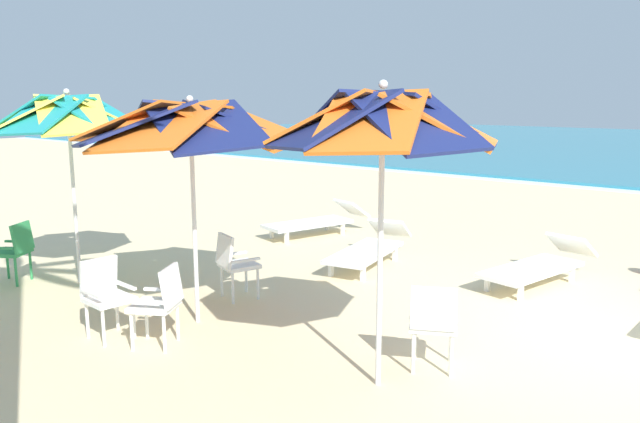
# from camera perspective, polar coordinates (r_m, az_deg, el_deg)

# --- Properties ---
(ground_plane) EXTENTS (80.00, 80.00, 0.00)m
(ground_plane) POSITION_cam_1_polar(r_m,az_deg,el_deg) (7.38, 23.36, -10.86)
(ground_plane) COLOR beige
(beach_umbrella_0) EXTENTS (2.02, 2.02, 2.72)m
(beach_umbrella_0) POSITION_cam_1_polar(r_m,az_deg,el_deg) (5.28, 5.80, 8.12)
(beach_umbrella_0) COLOR silver
(beach_umbrella_0) RESTS_ON ground
(plastic_chair_0) EXTENTS (0.60, 0.62, 0.87)m
(plastic_chair_0) POSITION_cam_1_polar(r_m,az_deg,el_deg) (6.02, 10.42, -9.90)
(plastic_chair_0) COLOR white
(plastic_chair_0) RESTS_ON ground
(beach_umbrella_1) EXTENTS (2.64, 2.64, 2.60)m
(beach_umbrella_1) POSITION_cam_1_polar(r_m,az_deg,el_deg) (7.01, -11.86, 7.79)
(beach_umbrella_1) COLOR silver
(beach_umbrella_1) RESTS_ON ground
(plastic_chair_1) EXTENTS (0.62, 0.61, 0.87)m
(plastic_chair_1) POSITION_cam_1_polar(r_m,az_deg,el_deg) (6.70, -14.55, -7.97)
(plastic_chair_1) COLOR white
(plastic_chair_1) RESTS_ON ground
(plastic_chair_2) EXTENTS (0.55, 0.58, 0.87)m
(plastic_chair_2) POSITION_cam_1_polar(r_m,az_deg,el_deg) (8.05, -7.92, -4.62)
(plastic_chair_2) COLOR white
(plastic_chair_2) RESTS_ON ground
(plastic_chair_3) EXTENTS (0.49, 0.46, 0.87)m
(plastic_chair_3) POSITION_cam_1_polar(r_m,az_deg,el_deg) (7.13, -19.18, -7.10)
(plastic_chair_3) COLOR white
(plastic_chair_3) RESTS_ON ground
(beach_umbrella_2) EXTENTS (2.12, 2.12, 2.70)m
(beach_umbrella_2) POSITION_cam_1_polar(r_m,az_deg,el_deg) (9.11, -22.23, 8.15)
(beach_umbrella_2) COLOR silver
(beach_umbrella_2) RESTS_ON ground
(plastic_chair_4) EXTENTS (0.63, 0.62, 0.87)m
(plastic_chair_4) POSITION_cam_1_polar(r_m,az_deg,el_deg) (9.66, -26.37, -3.08)
(plastic_chair_4) COLOR #2D8C4C
(plastic_chair_4) RESTS_ON ground
(sun_lounger_1) EXTENTS (1.00, 2.22, 0.62)m
(sun_lounger_1) POSITION_cam_1_polar(r_m,az_deg,el_deg) (9.19, 19.61, -4.63)
(sun_lounger_1) COLOR white
(sun_lounger_1) RESTS_ON ground
(sun_lounger_2) EXTENTS (1.08, 2.23, 0.62)m
(sun_lounger_2) POSITION_cam_1_polar(r_m,az_deg,el_deg) (9.67, 4.62, -3.32)
(sun_lounger_2) COLOR white
(sun_lounger_2) RESTS_ON ground
(sun_lounger_3) EXTENTS (1.12, 2.23, 0.62)m
(sun_lounger_3) POSITION_cam_1_polar(r_m,az_deg,el_deg) (11.72, -0.31, -0.86)
(sun_lounger_3) COLOR white
(sun_lounger_3) RESTS_ON ground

